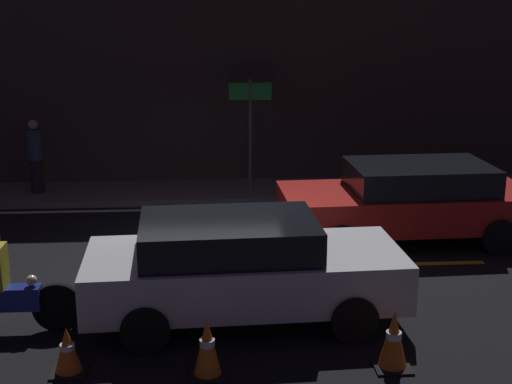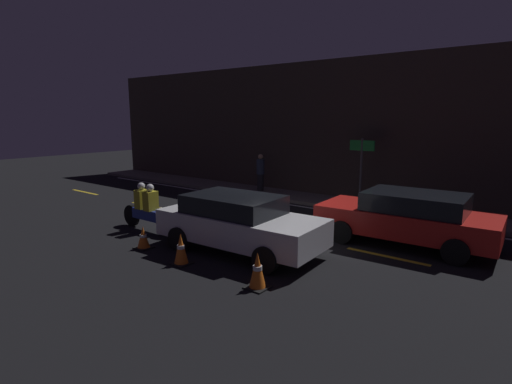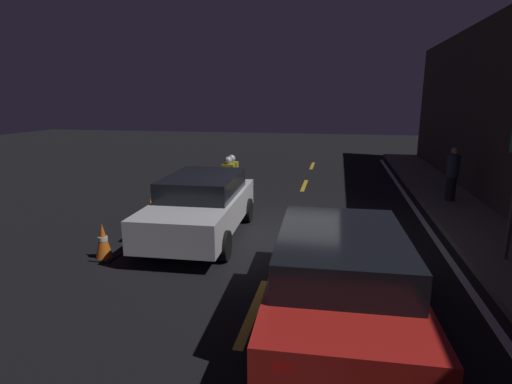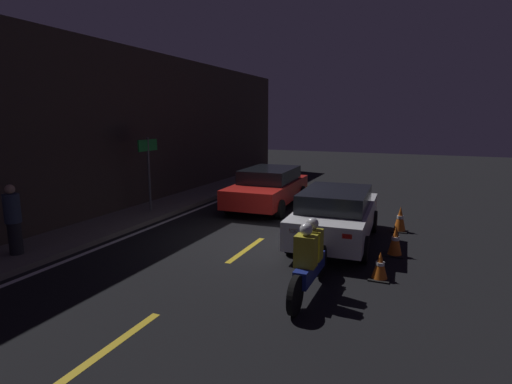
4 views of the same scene
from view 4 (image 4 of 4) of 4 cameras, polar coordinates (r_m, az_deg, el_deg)
ground_plane at (r=10.62m, az=0.86°, el=-6.65°), size 56.00×56.00×0.00m
raised_curb at (r=12.92m, az=-17.92°, el=-3.72°), size 28.00×1.73×0.13m
building_front at (r=13.26m, az=-21.93°, el=8.05°), size 28.00×0.30×5.47m
lane_dash_b at (r=6.30m, az=-19.84°, el=-19.96°), size 2.00×0.14×0.01m
lane_dash_c at (r=9.74m, az=-1.41°, el=-8.23°), size 2.00×0.14×0.01m
lane_dash_d at (r=13.81m, az=6.40°, el=-2.64°), size 2.00×0.14×0.01m
lane_dash_e at (r=18.08m, az=10.55°, el=0.38°), size 2.00×0.14×0.01m
lane_solid_kerb at (r=12.25m, az=-13.95°, el=-4.60°), size 25.20×0.14×0.01m
sedan_white at (r=10.32m, az=11.35°, el=-3.09°), size 4.23×1.99×1.39m
taxi_red at (r=14.10m, az=1.78°, el=0.75°), size 4.45×2.08×1.38m
motorcycle at (r=7.23m, az=7.60°, el=-9.66°), size 2.35×0.36×1.40m
traffic_cone_near at (r=8.33m, az=17.29°, el=-10.06°), size 0.40×0.40×0.57m
traffic_cone_mid at (r=9.80m, az=19.29°, el=-6.60°), size 0.41×0.41×0.71m
traffic_cone_far at (r=11.87m, az=19.90°, el=-3.66°), size 0.43×0.43×0.72m
pedestrian at (r=10.34m, az=-31.38°, el=-3.35°), size 0.34×0.34×1.58m
shop_sign at (r=13.22m, az=-15.13°, el=4.47°), size 0.90×0.08×2.40m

